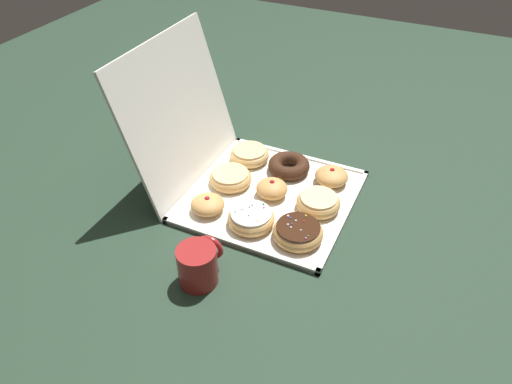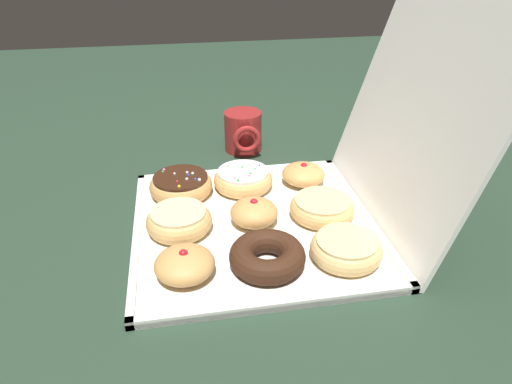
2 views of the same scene
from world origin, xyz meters
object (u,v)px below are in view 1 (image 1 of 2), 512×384
glazed_ring_donut_1 (318,202)px  jelly_filled_donut_6 (208,204)px  jelly_filled_donut_2 (331,176)px  glazed_ring_donut_8 (250,155)px  jelly_filled_donut_4 (272,188)px  chocolate_cake_ring_donut_5 (289,166)px  coffee_mug (198,264)px  donut_box (272,197)px  sprinkle_donut_3 (250,218)px  glazed_ring_donut_7 (230,179)px  sprinkle_donut_0 (298,232)px

glazed_ring_donut_1 → jelly_filled_donut_6: 0.28m
jelly_filled_donut_2 → glazed_ring_donut_8: bearing=89.4°
jelly_filled_donut_4 → chocolate_cake_ring_donut_5: jelly_filled_donut_4 is taller
coffee_mug → donut_box: bearing=-5.3°
coffee_mug → glazed_ring_donut_1: bearing=-26.0°
donut_box → sprinkle_donut_3: size_ratio=3.56×
donut_box → chocolate_cake_ring_donut_5: 0.12m
jelly_filled_donut_2 → sprinkle_donut_3: jelly_filled_donut_2 is taller
jelly_filled_donut_2 → jelly_filled_donut_4: (-0.12, 0.13, 0.00)m
donut_box → chocolate_cake_ring_donut_5: chocolate_cake_ring_donut_5 is taller
jelly_filled_donut_2 → coffee_mug: 0.47m
sprinkle_donut_3 → coffee_mug: (-0.20, 0.03, 0.02)m
sprinkle_donut_3 → glazed_ring_donut_8: size_ratio=1.03×
jelly_filled_donut_4 → glazed_ring_donut_7: size_ratio=0.72×
jelly_filled_donut_2 → glazed_ring_donut_7: 0.28m
glazed_ring_donut_1 → glazed_ring_donut_7: size_ratio=0.97×
sprinkle_donut_3 → jelly_filled_donut_4: bearing=-0.6°
chocolate_cake_ring_donut_5 → jelly_filled_donut_6: jelly_filled_donut_6 is taller
chocolate_cake_ring_donut_5 → jelly_filled_donut_6: 0.27m
sprinkle_donut_0 → glazed_ring_donut_1: (0.12, -0.01, 0.00)m
jelly_filled_donut_4 → glazed_ring_donut_8: size_ratio=0.73×
donut_box → jelly_filled_donut_4: bearing=36.7°
glazed_ring_donut_7 → coffee_mug: coffee_mug is taller
sprinkle_donut_0 → jelly_filled_donut_4: jelly_filled_donut_4 is taller
sprinkle_donut_0 → sprinkle_donut_3: (-0.00, 0.13, 0.00)m
glazed_ring_donut_1 → jelly_filled_donut_6: bearing=116.6°
sprinkle_donut_3 → donut_box: bearing=-1.8°
glazed_ring_donut_1 → coffee_mug: size_ratio=1.05×
sprinkle_donut_0 → glazed_ring_donut_1: size_ratio=1.08×
jelly_filled_donut_4 → coffee_mug: size_ratio=0.77×
jelly_filled_donut_6 → glazed_ring_donut_7: size_ratio=0.74×
sprinkle_donut_3 → glazed_ring_donut_7: sprinkle_donut_3 is taller
sprinkle_donut_0 → glazed_ring_donut_1: 0.12m
glazed_ring_donut_8 → donut_box: bearing=-134.6°
donut_box → glazed_ring_donut_8: bearing=45.4°
glazed_ring_donut_1 → glazed_ring_donut_8: (0.12, 0.25, -0.00)m
sprinkle_donut_3 → chocolate_cake_ring_donut_5: 0.25m
chocolate_cake_ring_donut_5 → glazed_ring_donut_8: bearing=88.5°
jelly_filled_donut_6 → coffee_mug: coffee_mug is taller
glazed_ring_donut_7 → coffee_mug: 0.34m
jelly_filled_donut_6 → glazed_ring_donut_7: bearing=0.2°
glazed_ring_donut_7 → glazed_ring_donut_8: size_ratio=1.03×
sprinkle_donut_3 → jelly_filled_donut_4: 0.13m
jelly_filled_donut_4 → glazed_ring_donut_7: (-0.01, 0.12, -0.00)m
jelly_filled_donut_2 → glazed_ring_donut_8: (0.00, 0.25, -0.00)m
sprinkle_donut_3 → glazed_ring_donut_7: (0.12, 0.12, -0.00)m
jelly_filled_donut_6 → donut_box: bearing=-44.2°
jelly_filled_donut_4 → chocolate_cake_ring_donut_5: (0.12, -0.00, -0.00)m
glazed_ring_donut_1 → coffee_mug: 0.36m
jelly_filled_donut_4 → jelly_filled_donut_6: size_ratio=0.96×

